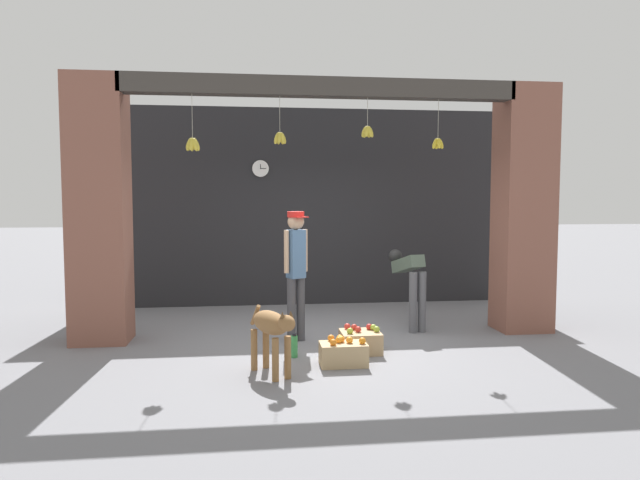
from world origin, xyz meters
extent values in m
plane|color=slate|center=(0.00, 0.00, 0.00)|extent=(60.00, 60.00, 0.00)
cube|color=#232326|center=(0.00, 2.61, 1.68)|extent=(6.94, 0.12, 3.36)
cube|color=brown|center=(-2.82, 0.30, 1.68)|extent=(0.70, 0.60, 3.36)
cube|color=brown|center=(2.82, 0.30, 1.68)|extent=(0.70, 0.60, 3.36)
cube|color=#3D3833|center=(0.00, 0.12, 3.24)|extent=(5.04, 0.24, 0.24)
cylinder|color=#B2AD99|center=(-1.62, 0.08, 2.85)|extent=(0.01, 0.01, 0.54)
ellipsoid|color=gold|center=(-1.58, 0.08, 2.50)|extent=(0.12, 0.06, 0.18)
ellipsoid|color=gold|center=(-1.60, 0.11, 2.50)|extent=(0.10, 0.11, 0.19)
ellipsoid|color=gold|center=(-1.63, 0.12, 2.50)|extent=(0.08, 0.12, 0.18)
ellipsoid|color=gold|center=(-1.66, 0.10, 2.50)|extent=(0.11, 0.09, 0.19)
ellipsoid|color=gold|center=(-1.66, 0.06, 2.50)|extent=(0.11, 0.09, 0.19)
ellipsoid|color=gold|center=(-1.63, 0.03, 2.50)|extent=(0.08, 0.12, 0.18)
ellipsoid|color=gold|center=(-1.60, 0.04, 2.50)|extent=(0.10, 0.11, 0.19)
cylinder|color=#B2AD99|center=(-0.54, 0.12, 2.89)|extent=(0.01, 0.01, 0.45)
ellipsoid|color=gold|center=(-0.50, 0.12, 2.59)|extent=(0.11, 0.06, 0.17)
ellipsoid|color=gold|center=(-0.52, 0.15, 2.59)|extent=(0.09, 0.10, 0.17)
ellipsoid|color=gold|center=(-0.55, 0.16, 2.59)|extent=(0.07, 0.11, 0.17)
ellipsoid|color=gold|center=(-0.58, 0.14, 2.59)|extent=(0.11, 0.08, 0.17)
ellipsoid|color=gold|center=(-0.58, 0.10, 2.59)|extent=(0.11, 0.08, 0.17)
ellipsoid|color=gold|center=(-0.55, 0.08, 2.59)|extent=(0.07, 0.11, 0.17)
ellipsoid|color=gold|center=(-0.52, 0.09, 2.59)|extent=(0.09, 0.10, 0.17)
cylinder|color=#B2AD99|center=(0.58, 0.09, 2.94)|extent=(0.01, 0.01, 0.36)
ellipsoid|color=gold|center=(0.62, 0.09, 2.69)|extent=(0.11, 0.06, 0.16)
ellipsoid|color=gold|center=(0.60, 0.13, 2.69)|extent=(0.08, 0.10, 0.17)
ellipsoid|color=gold|center=(0.56, 0.13, 2.69)|extent=(0.08, 0.10, 0.17)
ellipsoid|color=gold|center=(0.54, 0.09, 2.69)|extent=(0.11, 0.06, 0.16)
ellipsoid|color=gold|center=(0.56, 0.06, 2.69)|extent=(0.08, 0.10, 0.17)
ellipsoid|color=gold|center=(0.60, 0.06, 2.69)|extent=(0.08, 0.10, 0.17)
cylinder|color=#B2AD99|center=(1.52, 0.12, 2.87)|extent=(0.01, 0.01, 0.50)
ellipsoid|color=yellow|center=(1.56, 0.12, 2.55)|extent=(0.10, 0.06, 0.16)
ellipsoid|color=yellow|center=(1.52, 0.15, 2.55)|extent=(0.06, 0.10, 0.16)
ellipsoid|color=yellow|center=(1.48, 0.12, 2.55)|extent=(0.10, 0.06, 0.16)
ellipsoid|color=yellow|center=(1.52, 0.08, 2.55)|extent=(0.06, 0.10, 0.16)
ellipsoid|color=olive|center=(-0.72, -1.32, 0.55)|extent=(0.49, 0.64, 0.24)
cylinder|color=olive|center=(-0.56, -1.49, 0.22)|extent=(0.07, 0.07, 0.44)
cylinder|color=olive|center=(-0.68, -1.55, 0.22)|extent=(0.07, 0.07, 0.44)
cylinder|color=olive|center=(-0.77, -1.08, 0.22)|extent=(0.07, 0.07, 0.44)
cylinder|color=olive|center=(-0.89, -1.15, 0.22)|extent=(0.07, 0.07, 0.44)
ellipsoid|color=olive|center=(-0.57, -1.61, 0.60)|extent=(0.24, 0.27, 0.16)
cone|color=brown|center=(-0.53, -1.59, 0.69)|extent=(0.05, 0.05, 0.07)
cone|color=brown|center=(-0.61, -1.63, 0.69)|extent=(0.05, 0.05, 0.07)
cylinder|color=olive|center=(-0.88, -1.02, 0.57)|extent=(0.13, 0.19, 0.25)
cylinder|color=#424247|center=(-0.29, 0.06, 0.41)|extent=(0.11, 0.11, 0.82)
cylinder|color=#424247|center=(-0.41, 0.00, 0.41)|extent=(0.11, 0.11, 0.82)
cube|color=#4C7099|center=(-0.35, 0.03, 1.13)|extent=(0.26, 0.24, 0.61)
cylinder|color=tan|center=(-0.23, 0.09, 1.16)|extent=(0.06, 0.06, 0.54)
cylinder|color=tan|center=(-0.48, -0.04, 1.16)|extent=(0.06, 0.06, 0.54)
sphere|color=tan|center=(-0.35, 0.03, 1.54)|extent=(0.21, 0.21, 0.21)
cylinder|color=red|center=(-0.35, 0.03, 1.63)|extent=(0.22, 0.22, 0.07)
cube|color=red|center=(-0.30, -0.06, 1.60)|extent=(0.21, 0.19, 0.01)
cylinder|color=#56565B|center=(1.27, 0.30, 0.42)|extent=(0.11, 0.11, 0.83)
cylinder|color=#56565B|center=(1.40, 0.33, 0.42)|extent=(0.11, 0.11, 0.83)
cube|color=#4C5B4C|center=(1.27, 0.59, 0.91)|extent=(0.35, 0.65, 0.32)
sphere|color=black|center=(1.19, 0.97, 0.98)|extent=(0.20, 0.20, 0.20)
cube|color=tan|center=(0.08, -1.09, 0.12)|extent=(0.51, 0.32, 0.25)
sphere|color=orange|center=(-0.04, -1.17, 0.28)|extent=(0.08, 0.08, 0.08)
sphere|color=orange|center=(0.06, -0.99, 0.28)|extent=(0.08, 0.08, 0.08)
sphere|color=orange|center=(0.07, -1.04, 0.28)|extent=(0.08, 0.08, 0.08)
sphere|color=orange|center=(0.28, -1.14, 0.28)|extent=(0.08, 0.08, 0.08)
sphere|color=orange|center=(0.04, -1.07, 0.28)|extent=(0.08, 0.08, 0.08)
sphere|color=orange|center=(-0.04, -0.97, 0.28)|extent=(0.08, 0.08, 0.08)
sphere|color=orange|center=(0.15, -1.10, 0.28)|extent=(0.08, 0.08, 0.08)
cube|color=tan|center=(0.37, -0.59, 0.12)|extent=(0.47, 0.43, 0.25)
sphere|color=#99B238|center=(0.23, -0.68, 0.28)|extent=(0.08, 0.08, 0.08)
sphere|color=red|center=(0.31, -0.49, 0.28)|extent=(0.08, 0.08, 0.08)
sphere|color=red|center=(0.34, -0.62, 0.28)|extent=(0.08, 0.08, 0.08)
sphere|color=#99B238|center=(0.54, -0.53, 0.28)|extent=(0.08, 0.08, 0.08)
sphere|color=#99B238|center=(0.56, -0.64, 0.28)|extent=(0.08, 0.08, 0.08)
sphere|color=red|center=(0.23, -0.44, 0.28)|extent=(0.08, 0.08, 0.08)
sphere|color=red|center=(0.50, -0.50, 0.28)|extent=(0.08, 0.08, 0.08)
cylinder|color=#38934C|center=(-0.43, -0.72, 0.13)|extent=(0.08, 0.08, 0.25)
cylinder|color=black|center=(-0.43, -0.72, 0.27)|extent=(0.04, 0.04, 0.03)
cylinder|color=black|center=(-0.75, 2.54, 2.33)|extent=(0.30, 0.01, 0.30)
cylinder|color=white|center=(-0.75, 2.53, 2.33)|extent=(0.28, 0.02, 0.28)
cube|color=black|center=(-0.75, 2.52, 2.36)|extent=(0.01, 0.01, 0.08)
cube|color=black|center=(-0.71, 2.52, 2.33)|extent=(0.11, 0.01, 0.01)
camera|label=1|loc=(-0.91, -7.17, 1.84)|focal=32.00mm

